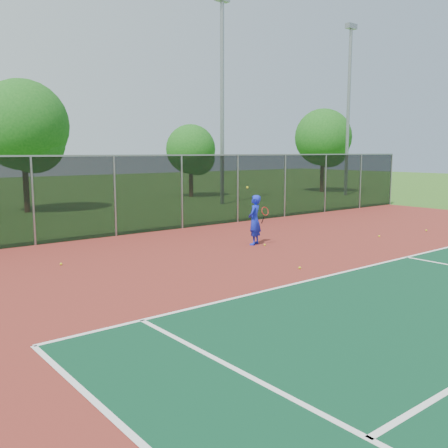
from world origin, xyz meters
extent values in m
cube|color=maroon|center=(0.00, 2.00, 0.01)|extent=(30.00, 20.00, 0.02)
cube|color=white|center=(2.00, 3.00, 0.03)|extent=(22.00, 0.10, 0.00)
cube|color=black|center=(0.00, 12.00, 1.52)|extent=(30.00, 0.04, 3.00)
cube|color=gray|center=(0.00, 12.00, 3.02)|extent=(30.00, 0.06, 0.06)
imported|color=#1626CF|center=(-0.14, 7.41, 0.87)|extent=(0.74, 0.65, 1.69)
cylinder|color=black|center=(0.01, 7.16, 0.89)|extent=(0.03, 0.15, 0.27)
torus|color=#A51414|center=(0.01, 7.06, 1.19)|extent=(0.30, 0.13, 0.29)
sphere|color=#CDCA17|center=(-0.39, 7.51, 1.98)|extent=(0.07, 0.07, 0.07)
sphere|color=#CDCA17|center=(4.49, 5.63, 0.06)|extent=(0.07, 0.07, 0.07)
sphere|color=#CDCA17|center=(7.14, 5.26, 0.06)|extent=(0.07, 0.07, 0.07)
sphere|color=#CDCA17|center=(-0.03, 7.02, 0.06)|extent=(0.07, 0.07, 0.07)
sphere|color=#CDCA17|center=(-1.60, 3.99, 0.06)|extent=(0.07, 0.07, 0.07)
sphere|color=#CDCA17|center=(-6.46, 8.48, 0.06)|extent=(0.07, 0.07, 0.07)
cylinder|color=gray|center=(7.39, 18.61, 5.85)|extent=(0.24, 0.24, 11.71)
cylinder|color=gray|center=(18.50, 17.98, 5.85)|extent=(0.24, 0.24, 11.71)
cube|color=gray|center=(18.50, 17.98, 11.88)|extent=(0.90, 0.40, 0.35)
cylinder|color=#332012|center=(-3.18, 21.81, 1.31)|extent=(0.30, 0.30, 2.62)
sphere|color=#165216|center=(-3.18, 21.81, 4.52)|extent=(4.66, 4.66, 4.66)
sphere|color=#165216|center=(-2.78, 21.51, 3.64)|extent=(3.20, 3.20, 3.20)
cylinder|color=#332012|center=(8.79, 23.89, 0.97)|extent=(0.30, 0.30, 1.94)
sphere|color=#165216|center=(8.79, 23.89, 3.34)|extent=(3.44, 3.44, 3.44)
sphere|color=#165216|center=(9.19, 23.59, 2.69)|extent=(2.37, 2.37, 2.37)
cylinder|color=#332012|center=(19.33, 20.93, 1.24)|extent=(0.30, 0.30, 2.48)
sphere|color=#165216|center=(19.33, 20.93, 4.28)|extent=(4.42, 4.42, 4.42)
sphere|color=#165216|center=(19.73, 20.63, 3.45)|extent=(3.04, 3.04, 3.04)
camera|label=1|loc=(-11.43, -4.97, 3.16)|focal=40.00mm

